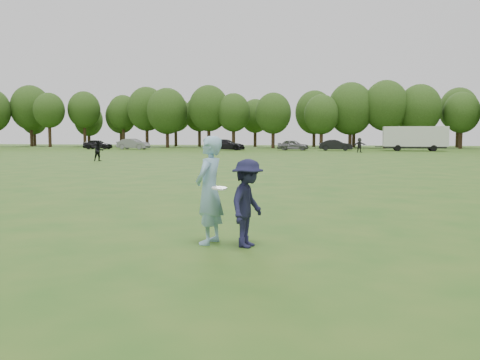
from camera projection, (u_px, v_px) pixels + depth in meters
The scene contains 13 objects.
ground at pixel (183, 247), 9.03m from camera, with size 200.00×200.00×0.00m, color #255116.
thrower at pixel (209, 190), 9.25m from camera, with size 0.72×0.47×1.97m, color #89B8D5.
defender at pixel (248, 203), 8.98m from camera, with size 1.01×0.58×1.57m, color #171834.
player_far_a at pixel (99, 151), 39.60m from camera, with size 0.79×0.62×1.63m, color black.
player_far_d at pixel (359, 145), 60.34m from camera, with size 1.63×0.52×1.76m, color #242424.
car_a at pixel (98, 144), 75.14m from camera, with size 1.71×4.24×1.45m, color black.
car_b at pixel (133, 144), 74.28m from camera, with size 1.67×4.78×1.57m, color slate.
car_d at pixel (226, 145), 69.97m from camera, with size 2.10×5.17×1.50m, color black.
car_e at pixel (293, 145), 69.18m from camera, with size 1.71×4.24×1.45m, color slate.
car_f at pixel (336, 145), 67.76m from camera, with size 1.55×4.43×1.46m, color black.
disc_in_play at pixel (219, 188), 8.94m from camera, with size 0.30×0.30×0.07m.
cargo_trailer at pixel (415, 137), 66.19m from camera, with size 9.00×2.75×3.20m.
treeline at pixel (350, 110), 82.75m from camera, with size 130.35×18.39×11.74m.
Camera 1 is at (2.89, -8.47, 1.97)m, focal length 38.00 mm.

